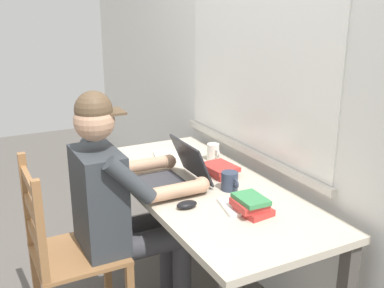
{
  "coord_description": "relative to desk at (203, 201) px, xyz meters",
  "views": [
    {
      "loc": [
        1.94,
        -1.07,
        1.65
      ],
      "look_at": [
        -0.03,
        -0.05,
        0.95
      ],
      "focal_mm": 43.35,
      "sensor_mm": 36.0,
      "label": 1
    }
  ],
  "objects": [
    {
      "name": "back_wall",
      "position": [
        -0.0,
        0.42,
        0.66
      ],
      "size": [
        6.0,
        0.08,
        2.6
      ],
      "color": "silver",
      "rests_on": "ground"
    },
    {
      "name": "desk",
      "position": [
        0.0,
        0.0,
        0.0
      ],
      "size": [
        1.58,
        0.69,
        0.73
      ],
      "color": "#BCB29E",
      "rests_on": "ground"
    },
    {
      "name": "seated_person",
      "position": [
        -0.09,
        -0.42,
        0.05
      ],
      "size": [
        0.5,
        0.6,
        1.25
      ],
      "color": "#33383D",
      "rests_on": "ground"
    },
    {
      "name": "wooden_chair",
      "position": [
        -0.09,
        -0.7,
        -0.17
      ],
      "size": [
        0.42,
        0.42,
        0.95
      ],
      "color": "olive",
      "rests_on": "ground"
    },
    {
      "name": "laptop",
      "position": [
        -0.08,
        -0.13,
        0.14
      ],
      "size": [
        0.33,
        0.32,
        0.22
      ],
      "color": "#232328",
      "rests_on": "desk"
    },
    {
      "name": "computer_mouse",
      "position": [
        0.21,
        -0.2,
        0.11
      ],
      "size": [
        0.06,
        0.1,
        0.03
      ],
      "primitive_type": "ellipsoid",
      "color": "black",
      "rests_on": "desk"
    },
    {
      "name": "coffee_mug_white",
      "position": [
        -0.3,
        0.23,
        0.14
      ],
      "size": [
        0.11,
        0.07,
        0.1
      ],
      "color": "silver",
      "rests_on": "desk"
    },
    {
      "name": "coffee_mug_dark",
      "position": [
        0.12,
        0.09,
        0.14
      ],
      "size": [
        0.12,
        0.08,
        0.09
      ],
      "color": "#2D384C",
      "rests_on": "desk"
    },
    {
      "name": "book_stack_main",
      "position": [
        0.39,
        0.03,
        0.13
      ],
      "size": [
        0.17,
        0.16,
        0.08
      ],
      "color": "#BC332D",
      "rests_on": "desk"
    },
    {
      "name": "book_stack_side",
      "position": [
        -0.08,
        0.15,
        0.12
      ],
      "size": [
        0.21,
        0.16,
        0.05
      ],
      "color": "#BC332D",
      "rests_on": "desk"
    },
    {
      "name": "paper_pile_near_laptop",
      "position": [
        -0.46,
        0.01,
        0.1
      ],
      "size": [
        0.23,
        0.18,
        0.02
      ],
      "primitive_type": "cube",
      "rotation": [
        0.0,
        0.0,
        -0.24
      ],
      "color": "white",
      "rests_on": "desk"
    },
    {
      "name": "paper_pile_back_corner",
      "position": [
        0.31,
        0.02,
        0.1
      ],
      "size": [
        0.22,
        0.19,
        0.01
      ],
      "primitive_type": "cube",
      "rotation": [
        0.0,
        0.0,
        -0.21
      ],
      "color": "white",
      "rests_on": "desk"
    }
  ]
}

